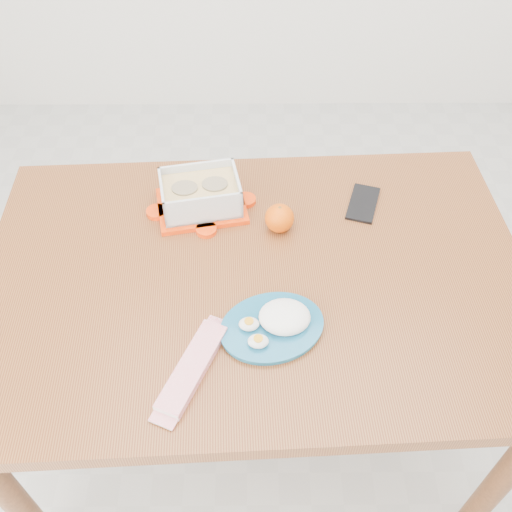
{
  "coord_description": "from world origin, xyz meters",
  "views": [
    {
      "loc": [
        -0.17,
        -0.98,
        1.77
      ],
      "look_at": [
        -0.17,
        -0.11,
        0.81
      ],
      "focal_mm": 40.0,
      "sensor_mm": 36.0,
      "label": 1
    }
  ],
  "objects_px": {
    "food_container": "(201,194)",
    "rice_plate": "(276,323)",
    "dining_table": "(256,297)",
    "orange_fruit": "(279,218)",
    "smartphone": "(363,203)"
  },
  "relations": [
    {
      "from": "food_container",
      "to": "rice_plate",
      "type": "relative_size",
      "value": 0.89
    },
    {
      "from": "food_container",
      "to": "smartphone",
      "type": "xyz_separation_m",
      "value": [
        0.42,
        0.01,
        -0.04
      ]
    },
    {
      "from": "orange_fruit",
      "to": "rice_plate",
      "type": "xyz_separation_m",
      "value": [
        -0.02,
        -0.3,
        -0.02
      ]
    },
    {
      "from": "dining_table",
      "to": "orange_fruit",
      "type": "distance_m",
      "value": 0.2
    },
    {
      "from": "dining_table",
      "to": "food_container",
      "type": "bearing_deg",
      "value": 119.27
    },
    {
      "from": "food_container",
      "to": "smartphone",
      "type": "relative_size",
      "value": 1.81
    },
    {
      "from": "orange_fruit",
      "to": "rice_plate",
      "type": "bearing_deg",
      "value": -93.28
    },
    {
      "from": "food_container",
      "to": "rice_plate",
      "type": "height_order",
      "value": "food_container"
    },
    {
      "from": "orange_fruit",
      "to": "smartphone",
      "type": "height_order",
      "value": "orange_fruit"
    },
    {
      "from": "food_container",
      "to": "orange_fruit",
      "type": "bearing_deg",
      "value": -32.09
    },
    {
      "from": "dining_table",
      "to": "rice_plate",
      "type": "xyz_separation_m",
      "value": [
        0.04,
        -0.16,
        0.11
      ]
    },
    {
      "from": "food_container",
      "to": "rice_plate",
      "type": "xyz_separation_m",
      "value": [
        0.18,
        -0.38,
        -0.03
      ]
    },
    {
      "from": "rice_plate",
      "to": "smartphone",
      "type": "xyz_separation_m",
      "value": [
        0.24,
        0.39,
        -0.02
      ]
    },
    {
      "from": "food_container",
      "to": "orange_fruit",
      "type": "height_order",
      "value": "food_container"
    },
    {
      "from": "orange_fruit",
      "to": "smartphone",
      "type": "bearing_deg",
      "value": 21.4
    }
  ]
}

